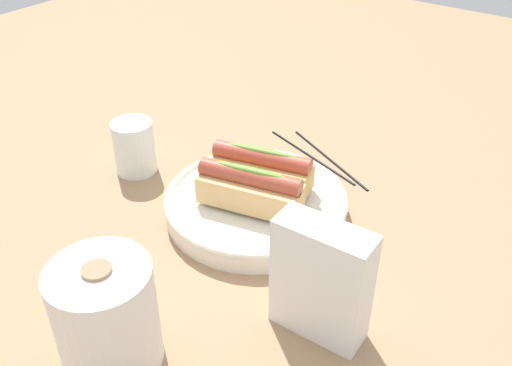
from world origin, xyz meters
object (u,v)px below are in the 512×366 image
(napkin_box, at_px, (321,281))
(chopstick_near, at_px, (311,156))
(hotdog_back, at_px, (250,189))
(water_glass, at_px, (134,148))
(chopstick_far, at_px, (329,158))
(hotdog_front, at_px, (262,169))
(serving_bowl, at_px, (256,203))
(paper_towel_roll, at_px, (106,317))

(napkin_box, distance_m, chopstick_near, 0.40)
(hotdog_back, relative_size, water_glass, 1.75)
(water_glass, xyz_separation_m, chopstick_far, (-0.24, -0.22, -0.04))
(hotdog_back, relative_size, chopstick_near, 0.72)
(hotdog_back, height_order, chopstick_far, hotdog_back)
(hotdog_front, bearing_deg, hotdog_back, 108.15)
(hotdog_front, xyz_separation_m, chopstick_near, (0.01, -0.16, -0.06))
(serving_bowl, xyz_separation_m, hotdog_back, (-0.01, 0.03, 0.04))
(serving_bowl, bearing_deg, paper_towel_roll, 95.76)
(napkin_box, bearing_deg, chopstick_far, -64.09)
(chopstick_far, bearing_deg, hotdog_front, 109.61)
(serving_bowl, distance_m, paper_towel_roll, 0.31)
(paper_towel_roll, distance_m, napkin_box, 0.24)
(water_glass, height_order, paper_towel_roll, paper_towel_roll)
(hotdog_back, relative_size, napkin_box, 1.05)
(hotdog_front, height_order, chopstick_near, hotdog_front)
(napkin_box, xyz_separation_m, chopstick_far, (0.18, -0.34, -0.07))
(chopstick_near, bearing_deg, serving_bowl, 113.78)
(serving_bowl, relative_size, water_glass, 3.04)
(hotdog_front, height_order, napkin_box, napkin_box)
(napkin_box, bearing_deg, hotdog_back, -33.50)
(serving_bowl, height_order, hotdog_front, hotdog_front)
(paper_towel_roll, xyz_separation_m, chopstick_near, (0.05, -0.50, -0.06))
(water_glass, height_order, chopstick_near, water_glass)
(hotdog_back, bearing_deg, paper_towel_roll, 94.57)
(serving_bowl, bearing_deg, chopstick_far, -92.83)
(hotdog_front, xyz_separation_m, hotdog_back, (-0.02, 0.05, 0.00))
(serving_bowl, bearing_deg, water_glass, 5.12)
(chopstick_near, xyz_separation_m, chopstick_far, (-0.03, -0.01, 0.00))
(hotdog_back, relative_size, paper_towel_roll, 1.18)
(paper_towel_roll, relative_size, chopstick_near, 0.61)
(hotdog_front, relative_size, chopstick_near, 0.72)
(paper_towel_roll, distance_m, chopstick_far, 0.52)
(napkin_box, bearing_deg, hotdog_front, -41.47)
(water_glass, bearing_deg, hotdog_front, -168.21)
(serving_bowl, height_order, chopstick_near, serving_bowl)
(water_glass, distance_m, paper_towel_roll, 0.39)
(chopstick_near, relative_size, chopstick_far, 1.00)
(hotdog_front, xyz_separation_m, paper_towel_roll, (-0.04, 0.34, 0.00))
(paper_towel_roll, xyz_separation_m, chopstick_far, (0.02, -0.51, -0.06))
(hotdog_back, xyz_separation_m, chopstick_far, (-0.00, -0.23, -0.06))
(hotdog_back, bearing_deg, serving_bowl, -71.85)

